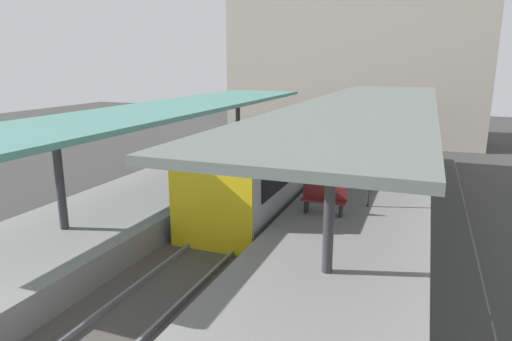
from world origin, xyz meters
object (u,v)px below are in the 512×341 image
Objects in this scene: platform_bench at (324,199)px; passenger_near_bench at (385,162)px; commuter_train at (286,154)px; litter_bin at (392,178)px; platform_sign at (371,158)px.

passenger_near_bench reaches higher than platform_bench.
litter_bin is at bearing -16.57° from commuter_train.
platform_bench is at bearing -134.96° from platform_sign.
platform_sign is (4.05, -3.89, 0.90)m from commuter_train.
platform_bench is 4.13m from litter_bin.
commuter_train is 5.69m from platform_sign.
platform_sign is at bearing -43.83° from commuter_train.
commuter_train is 9.31× the size of passenger_near_bench.
commuter_train is 6.70× the size of platform_sign.
platform_sign is 2.86m from litter_bin.
platform_bench reaches higher than litter_bin.
passenger_near_bench is at bearing 112.53° from litter_bin.
litter_bin is (1.76, 3.73, -0.06)m from platform_bench.
litter_bin is (4.60, -1.37, -0.33)m from commuter_train.
platform_bench is at bearing -115.19° from litter_bin.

